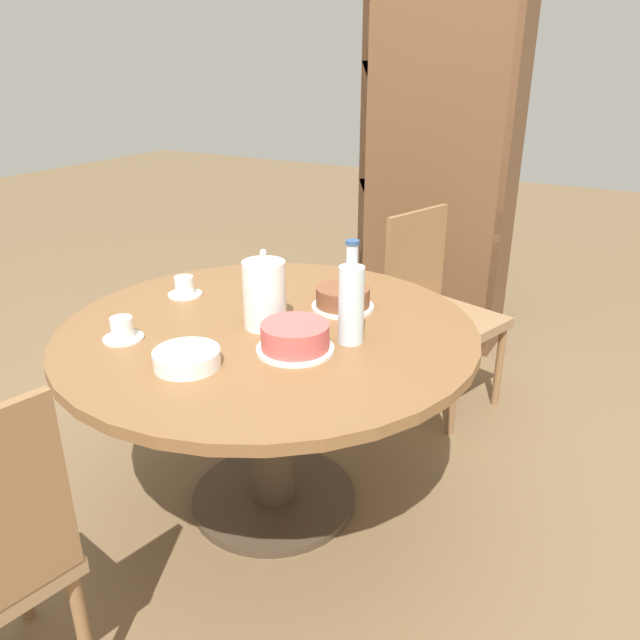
% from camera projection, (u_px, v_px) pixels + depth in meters
% --- Properties ---
extents(ground_plane, '(14.00, 14.00, 0.00)m').
position_uv_depth(ground_plane, '(274.00, 499.00, 2.31)').
color(ground_plane, brown).
extents(dining_table, '(1.36, 1.36, 0.70)m').
position_uv_depth(dining_table, '(270.00, 367.00, 2.09)').
color(dining_table, '#473828').
rests_on(dining_table, ground_plane).
extents(chair_b, '(0.52, 0.52, 0.89)m').
position_uv_depth(chair_b, '(436.00, 307.00, 2.81)').
color(chair_b, olive).
rests_on(chair_b, ground_plane).
extents(bookshelf, '(0.80, 0.28, 1.80)m').
position_uv_depth(bookshelf, '(436.00, 191.00, 3.35)').
color(bookshelf, brown).
rests_on(bookshelf, ground_plane).
extents(coffee_pot, '(0.14, 0.14, 0.26)m').
position_uv_depth(coffee_pot, '(264.00, 292.00, 1.99)').
color(coffee_pot, white).
rests_on(coffee_pot, dining_table).
extents(water_bottle, '(0.08, 0.08, 0.32)m').
position_uv_depth(water_bottle, '(351.00, 302.00, 1.87)').
color(water_bottle, silver).
rests_on(water_bottle, dining_table).
extents(cake_main, '(0.23, 0.23, 0.09)m').
position_uv_depth(cake_main, '(295.00, 338.00, 1.85)').
color(cake_main, white).
rests_on(cake_main, dining_table).
extents(cake_second, '(0.22, 0.22, 0.08)m').
position_uv_depth(cake_second, '(343.00, 298.00, 2.16)').
color(cake_second, white).
rests_on(cake_second, dining_table).
extents(cup_a, '(0.12, 0.12, 0.07)m').
position_uv_depth(cup_a, '(122.00, 330.00, 1.93)').
color(cup_a, silver).
rests_on(cup_a, dining_table).
extents(cup_b, '(0.12, 0.12, 0.07)m').
position_uv_depth(cup_b, '(185.00, 288.00, 2.29)').
color(cup_b, silver).
rests_on(cup_b, dining_table).
extents(plate_stack, '(0.19, 0.19, 0.05)m').
position_uv_depth(plate_stack, '(187.00, 358.00, 1.76)').
color(plate_stack, white).
rests_on(plate_stack, dining_table).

